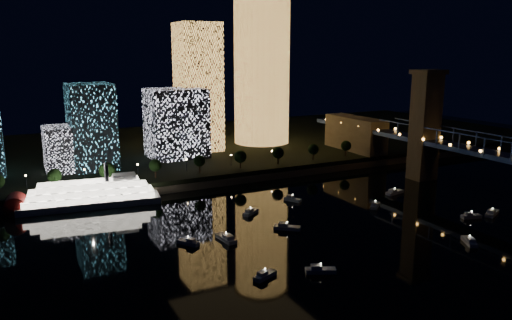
{
  "coord_description": "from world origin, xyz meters",
  "views": [
    {
      "loc": [
        -105.06,
        -115.62,
        57.58
      ],
      "look_at": [
        -18.61,
        55.0,
        16.12
      ],
      "focal_mm": 35.0,
      "sensor_mm": 36.0,
      "label": 1
    }
  ],
  "objects": [
    {
      "name": "midrise_blocks",
      "position": [
        -67.2,
        124.84,
        21.56
      ],
      "size": [
        114.61,
        32.09,
        38.78
      ],
      "color": "silver",
      "rests_on": "far_bank"
    },
    {
      "name": "tower_rectangular",
      "position": [
        -10.82,
        138.99,
        38.93
      ],
      "size": [
        21.33,
        21.33,
        67.86
      ],
      "primitive_type": "cube",
      "color": "#FFB451",
      "rests_on": "far_bank"
    },
    {
      "name": "esplanade_trees",
      "position": [
        -32.92,
        88.0,
        10.46
      ],
      "size": [
        165.39,
        6.58,
        8.79
      ],
      "color": "black",
      "rests_on": "far_bank"
    },
    {
      "name": "ground",
      "position": [
        0.0,
        0.0,
        0.0
      ],
      "size": [
        520.0,
        520.0,
        0.0
      ],
      "primitive_type": "plane",
      "color": "black",
      "rests_on": "ground"
    },
    {
      "name": "tower_cylindrical",
      "position": [
        30.26,
        144.14,
        47.68
      ],
      "size": [
        34.0,
        34.0,
        85.11
      ],
      "color": "#FFB451",
      "rests_on": "far_bank"
    },
    {
      "name": "street_lamps",
      "position": [
        -34.0,
        94.0,
        9.02
      ],
      "size": [
        132.7,
        0.7,
        5.65
      ],
      "color": "black",
      "rests_on": "far_bank"
    },
    {
      "name": "riverboat",
      "position": [
        -81.39,
        75.95,
        4.28
      ],
      "size": [
        56.35,
        18.33,
        16.68
      ],
      "color": "silver",
      "rests_on": "ground"
    },
    {
      "name": "far_bank",
      "position": [
        0.0,
        160.0,
        2.5
      ],
      "size": [
        420.0,
        160.0,
        5.0
      ],
      "primitive_type": "cube",
      "color": "black",
      "rests_on": "ground"
    },
    {
      "name": "seawall",
      "position": [
        0.0,
        82.0,
        1.5
      ],
      "size": [
        420.0,
        6.0,
        3.0
      ],
      "primitive_type": "cube",
      "color": "#6B5E4C",
      "rests_on": "ground"
    },
    {
      "name": "motorboats",
      "position": [
        -6.49,
        14.1,
        0.81
      ],
      "size": [
        115.07,
        70.67,
        2.78
      ],
      "color": "silver",
      "rests_on": "ground"
    }
  ]
}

